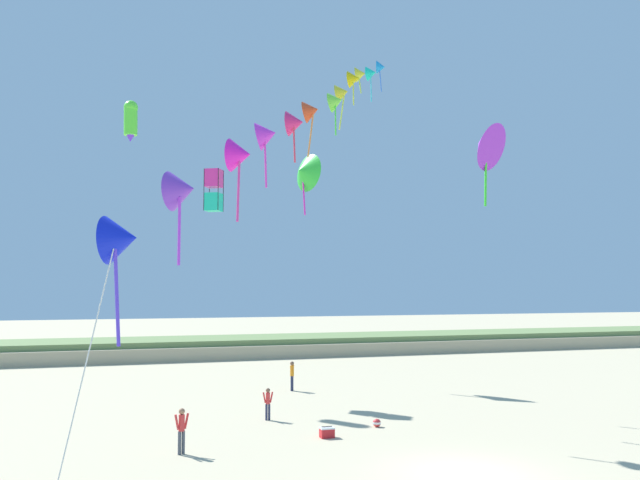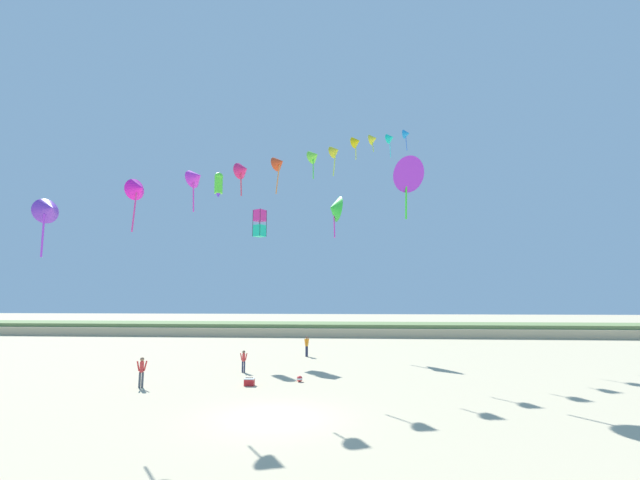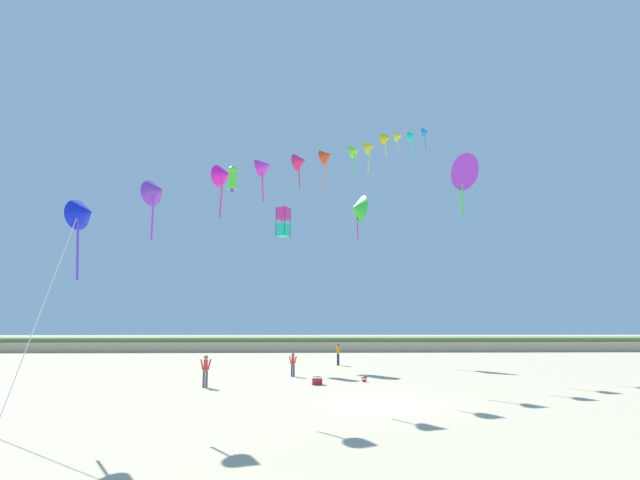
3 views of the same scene
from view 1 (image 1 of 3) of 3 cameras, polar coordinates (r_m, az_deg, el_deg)
name	(u,v)px [view 1 (image 1 of 3)]	position (r m, az deg, el deg)	size (l,w,h in m)	color
ground_plane	(465,474)	(24.19, 12.13, -18.70)	(240.00, 240.00, 0.00)	#C1B28E
dune_ridge	(234,346)	(63.13, -7.25, -8.88)	(120.00, 8.98, 1.63)	tan
person_near_left	(292,374)	(41.33, -2.37, -11.19)	(0.41, 0.56, 1.75)	#282D4C
person_near_right	(268,402)	(32.51, -4.41, -13.42)	(0.52, 0.20, 1.48)	#282D4C
person_mid_center	(182,428)	(26.52, -11.58, -15.22)	(0.58, 0.27, 1.69)	#474C56
kite_banner_string	(323,103)	(36.07, 0.25, 11.44)	(23.41, 37.02, 24.97)	#0E20D9
large_kite_low_lead	(304,172)	(47.29, -1.36, 5.78)	(2.08, 2.95, 4.45)	green
large_kite_mid_trail	(485,145)	(36.29, 13.73, 7.75)	(3.03, 2.73, 4.49)	purple
large_kite_high_solo	(131,119)	(44.31, -15.66, 9.76)	(1.19, 1.20, 2.61)	#5AEF38
large_kite_outer_drift	(214,190)	(41.59, -8.94, 4.16)	(1.27, 1.27, 2.54)	#1CD1A4
beach_cooler	(327,432)	(28.93, 0.59, -15.90)	(0.58, 0.41, 0.46)	red
beach_ball	(377,423)	(31.14, 4.81, -15.10)	(0.36, 0.36, 0.36)	red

